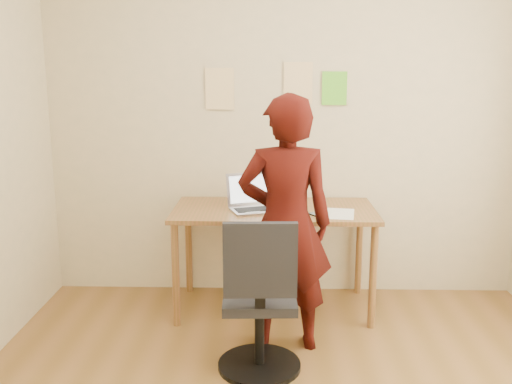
{
  "coord_description": "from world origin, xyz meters",
  "views": [
    {
      "loc": [
        -0.1,
        -2.47,
        1.7
      ],
      "look_at": [
        -0.19,
        0.95,
        0.95
      ],
      "focal_mm": 40.0,
      "sensor_mm": 36.0,
      "label": 1
    }
  ],
  "objects_px": {
    "person": "(285,224)",
    "desk": "(274,220)",
    "phone": "(316,215)",
    "office_chair": "(260,308)",
    "laptop": "(254,202)"
  },
  "relations": [
    {
      "from": "desk",
      "to": "person",
      "type": "relative_size",
      "value": 0.9
    },
    {
      "from": "person",
      "to": "desk",
      "type": "bearing_deg",
      "value": -85.45
    },
    {
      "from": "desk",
      "to": "phone",
      "type": "xyz_separation_m",
      "value": [
        0.27,
        -0.18,
        0.09
      ]
    },
    {
      "from": "phone",
      "to": "person",
      "type": "distance_m",
      "value": 0.43
    },
    {
      "from": "laptop",
      "to": "person",
      "type": "bearing_deg",
      "value": -87.89
    },
    {
      "from": "phone",
      "to": "person",
      "type": "xyz_separation_m",
      "value": [
        -0.21,
        -0.37,
        0.04
      ]
    },
    {
      "from": "office_chair",
      "to": "person",
      "type": "relative_size",
      "value": 0.59
    },
    {
      "from": "office_chair",
      "to": "laptop",
      "type": "bearing_deg",
      "value": 91.65
    },
    {
      "from": "desk",
      "to": "office_chair",
      "type": "xyz_separation_m",
      "value": [
        -0.08,
        -0.9,
        -0.26
      ]
    },
    {
      "from": "laptop",
      "to": "person",
      "type": "distance_m",
      "value": 0.56
    },
    {
      "from": "office_chair",
      "to": "person",
      "type": "bearing_deg",
      "value": 64.83
    },
    {
      "from": "person",
      "to": "laptop",
      "type": "bearing_deg",
      "value": -70.59
    },
    {
      "from": "desk",
      "to": "office_chair",
      "type": "distance_m",
      "value": 0.94
    },
    {
      "from": "laptop",
      "to": "phone",
      "type": "distance_m",
      "value": 0.45
    },
    {
      "from": "desk",
      "to": "office_chair",
      "type": "bearing_deg",
      "value": -95.21
    }
  ]
}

